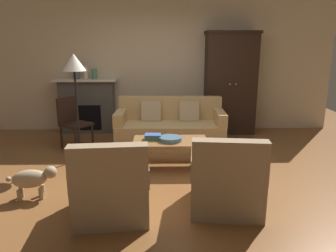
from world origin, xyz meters
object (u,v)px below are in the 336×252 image
at_px(coffee_table, 170,144).
at_px(dog, 33,179).
at_px(armoire, 230,83).
at_px(floor_lamp, 74,69).
at_px(book_stack, 153,137).
at_px(fruit_bowl, 170,139).
at_px(mantel_vase_slate, 76,71).
at_px(mantel_vase_cream, 85,72).
at_px(armchair_near_right, 226,183).
at_px(fireplace, 88,105).
at_px(couch, 170,129).
at_px(mantel_vase_jade, 94,74).
at_px(side_chair_wooden, 73,119).
at_px(armchair_near_left, 112,189).

relative_size(coffee_table, dog, 1.95).
distance_m(armoire, floor_lamp, 3.20).
relative_size(armoire, coffee_table, 1.87).
xyz_separation_m(armoire, book_stack, (-1.54, -1.95, -0.57)).
distance_m(fruit_bowl, mantel_vase_slate, 2.91).
bearing_deg(dog, fruit_bowl, 29.57).
distance_m(mantel_vase_cream, armchair_near_right, 4.14).
bearing_deg(mantel_vase_slate, fruit_bowl, -48.58).
height_order(book_stack, mantel_vase_slate, mantel_vase_slate).
relative_size(mantel_vase_cream, floor_lamp, 0.16).
bearing_deg(mantel_vase_slate, armchair_near_right, -54.12).
bearing_deg(fireplace, mantel_vase_slate, -174.31).
distance_m(couch, mantel_vase_jade, 2.02).
relative_size(couch, side_chair_wooden, 2.16).
relative_size(armoire, mantel_vase_slate, 6.44).
distance_m(fireplace, armchair_near_right, 4.06).
height_order(book_stack, dog, book_stack).
bearing_deg(mantel_vase_slate, couch, -27.73).
bearing_deg(floor_lamp, mantel_vase_slate, 103.54).
bearing_deg(coffee_table, fireplace, 128.72).
height_order(couch, mantel_vase_slate, mantel_vase_slate).
xyz_separation_m(coffee_table, book_stack, (-0.26, 0.05, 0.10)).
xyz_separation_m(armchair_near_left, armchair_near_right, (1.24, 0.13, 0.00)).
distance_m(fireplace, armchair_near_left, 3.65).
bearing_deg(dog, mantel_vase_slate, 93.39).
xyz_separation_m(couch, dog, (-1.70, -2.05, -0.07)).
bearing_deg(dog, mantel_vase_jade, 86.62).
bearing_deg(dog, mantel_vase_cream, 90.00).
bearing_deg(couch, mantel_vase_cream, 149.83).
bearing_deg(fruit_bowl, mantel_vase_jade, 125.38).
height_order(armchair_near_left, floor_lamp, floor_lamp).
height_order(mantel_vase_jade, armchair_near_right, mantel_vase_jade).
height_order(armoire, book_stack, armoire).
distance_m(fireplace, floor_lamp, 1.93).
bearing_deg(coffee_table, armchair_near_left, -115.10).
distance_m(mantel_vase_jade, dog, 3.20).
height_order(couch, armchair_near_left, armchair_near_left).
height_order(side_chair_wooden, dog, side_chair_wooden).
height_order(couch, book_stack, couch).
relative_size(mantel_vase_slate, mantel_vase_jade, 1.59).
distance_m(fireplace, mantel_vase_slate, 0.73).
bearing_deg(fruit_bowl, side_chair_wooden, 148.28).
bearing_deg(armoire, mantel_vase_cream, 178.83).
relative_size(couch, armchair_near_left, 2.21).
bearing_deg(coffee_table, couch, 88.59).
height_order(floor_lamp, dog, floor_lamp).
bearing_deg(armoire, floor_lamp, -149.06).
relative_size(coffee_table, mantel_vase_slate, 3.44).
height_order(coffee_table, armchair_near_left, armchair_near_left).
height_order(mantel_vase_slate, dog, mantel_vase_slate).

